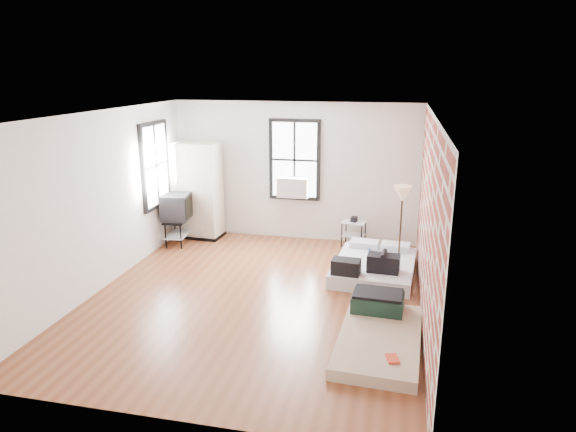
% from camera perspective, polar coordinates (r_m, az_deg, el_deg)
% --- Properties ---
extents(ground, '(6.00, 6.00, 0.00)m').
position_cam_1_polar(ground, '(8.09, -3.62, -8.91)').
color(ground, brown).
rests_on(ground, ground).
extents(room_shell, '(5.02, 6.02, 2.80)m').
position_cam_1_polar(room_shell, '(7.81, -1.48, 3.67)').
color(room_shell, silver).
rests_on(room_shell, ground).
extents(mattress_main, '(1.43, 1.87, 0.57)m').
position_cam_1_polar(mattress_main, '(8.97, 9.54, -5.47)').
color(mattress_main, white).
rests_on(mattress_main, ground).
extents(mattress_bare, '(1.11, 1.97, 0.41)m').
position_cam_1_polar(mattress_bare, '(6.97, 10.08, -12.35)').
color(mattress_bare, tan).
rests_on(mattress_bare, ground).
extents(wardrobe, '(1.04, 0.64, 1.98)m').
position_cam_1_polar(wardrobe, '(10.79, -10.09, 2.80)').
color(wardrobe, black).
rests_on(wardrobe, ground).
extents(side_table, '(0.51, 0.43, 0.60)m').
position_cam_1_polar(side_table, '(10.25, 7.32, -1.20)').
color(side_table, black).
rests_on(side_table, ground).
extents(floor_lamp, '(0.32, 0.32, 1.48)m').
position_cam_1_polar(floor_lamp, '(9.07, 12.58, 1.90)').
color(floor_lamp, black).
rests_on(floor_lamp, ground).
extents(tv_stand, '(0.58, 0.78, 1.03)m').
position_cam_1_polar(tv_stand, '(10.43, -12.27, 0.82)').
color(tv_stand, black).
rests_on(tv_stand, ground).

